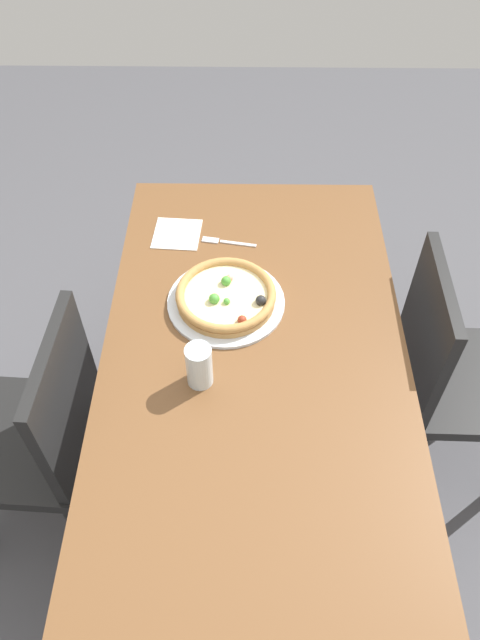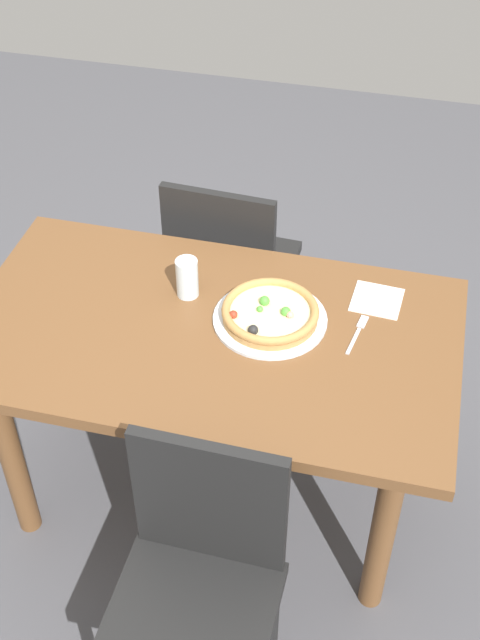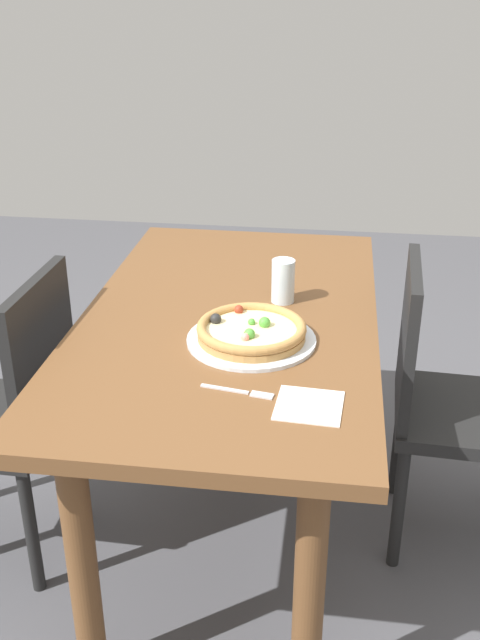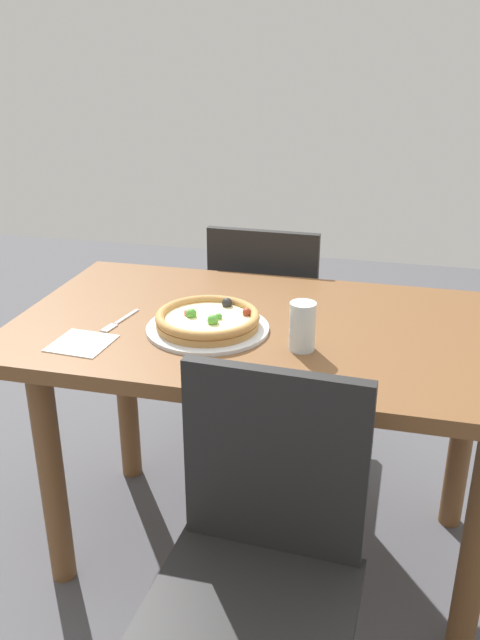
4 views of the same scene
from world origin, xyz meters
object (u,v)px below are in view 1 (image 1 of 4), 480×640
at_px(pizza, 226,296).
at_px(fork, 224,242).
at_px(napkin, 177,234).
at_px(drinking_glass, 199,366).
at_px(dining_table, 254,374).
at_px(chair_far, 39,433).
at_px(chair_near, 451,372).
at_px(plate, 226,302).

relative_size(pizza, fork, 1.64).
bearing_deg(napkin, pizza, -150.64).
relative_size(drinking_glass, napkin, 0.87).
bearing_deg(pizza, dining_table, -153.20).
relative_size(dining_table, chair_far, 1.58).
bearing_deg(fork, chair_near, 168.42).
bearing_deg(plate, chair_far, 115.61).
distance_m(plate, drinking_glass, 0.27).
xyz_separation_m(chair_far, plate, (0.25, -0.53, 0.28)).
distance_m(chair_near, chair_far, 1.23).
xyz_separation_m(chair_near, plate, (0.03, 0.68, 0.28)).
bearing_deg(napkin, plate, -150.70).
relative_size(chair_near, plate, 2.72).
xyz_separation_m(fork, drinking_glass, (-0.50, 0.04, 0.06)).
bearing_deg(fork, chair_far, 53.93).
bearing_deg(fork, pizza, 102.86).
relative_size(chair_near, chair_far, 1.00).
xyz_separation_m(fork, napkin, (0.03, 0.14, -0.00)).
distance_m(dining_table, pizza, 0.22).
xyz_separation_m(chair_far, napkin, (0.53, -0.37, 0.28)).
height_order(pizza, drinking_glass, drinking_glass).
relative_size(chair_near, fork, 5.27).
xyz_separation_m(chair_near, napkin, (0.31, 0.84, 0.28)).
bearing_deg(drinking_glass, chair_far, 89.65).
bearing_deg(plate, fork, 2.91).
height_order(chair_far, napkin, chair_far).
height_order(dining_table, chair_far, chair_far).
bearing_deg(dining_table, drinking_glass, 127.18).
xyz_separation_m(dining_table, pizza, (0.15, 0.08, 0.14)).
bearing_deg(chair_near, drinking_glass, -71.71).
xyz_separation_m(chair_near, fork, (0.27, 0.70, 0.28)).
xyz_separation_m(plate, drinking_glass, (-0.26, 0.06, 0.06)).
relative_size(chair_far, napkin, 6.22).
height_order(chair_far, fork, chair_far).
xyz_separation_m(dining_table, plate, (0.15, 0.08, 0.12)).
bearing_deg(napkin, drinking_glass, -169.25).
relative_size(dining_table, fork, 8.31).
xyz_separation_m(plate, napkin, (0.28, 0.16, -0.00)).
relative_size(plate, napkin, 2.29).
bearing_deg(drinking_glass, dining_table, -52.82).
distance_m(pizza, napkin, 0.32).
distance_m(plate, pizza, 0.03).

